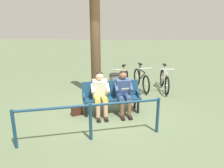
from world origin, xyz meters
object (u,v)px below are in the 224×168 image
object	(u,v)px
litter_bin	(115,84)
person_reading	(123,90)
bicycle_silver	(122,82)
handbag	(77,111)
bicycle_blue	(164,81)
bench	(111,95)
person_companion	(100,92)
tree_trunk	(95,39)
bicycle_red	(141,80)

from	to	relation	value
litter_bin	person_reading	bearing A→B (deg)	100.27
litter_bin	bicycle_silver	size ratio (longest dim) A/B	0.45
handbag	bicycle_blue	xyz separation A→B (m)	(-2.79, -2.27, 0.24)
person_reading	bench	bearing A→B (deg)	-27.46
person_reading	person_companion	distance (m)	0.64
bench	litter_bin	distance (m)	1.45
person_reading	tree_trunk	world-z (taller)	tree_trunk
bench	tree_trunk	bearing A→B (deg)	-79.70
bicycle_blue	litter_bin	bearing A→B (deg)	-72.62
person_reading	tree_trunk	size ratio (longest dim) A/B	0.32
tree_trunk	bicycle_red	xyz separation A→B (m)	(-1.59, -0.70, -1.53)
litter_bin	bicycle_blue	bearing A→B (deg)	-163.25
bench	tree_trunk	world-z (taller)	tree_trunk
person_companion	bicycle_red	distance (m)	2.67
tree_trunk	handbag	bearing A→B (deg)	77.44
person_reading	bicycle_silver	world-z (taller)	person_reading
bicycle_silver	bicycle_red	bearing A→B (deg)	126.10
bench	litter_bin	size ratio (longest dim) A/B	2.26
person_reading	bicycle_silver	xyz separation A→B (m)	(0.02, -1.90, -0.31)
bench	bicycle_blue	xyz separation A→B (m)	(-1.86, -1.99, -0.15)
tree_trunk	litter_bin	world-z (taller)	tree_trunk
person_reading	handbag	xyz separation A→B (m)	(1.27, 0.18, -0.54)
litter_bin	tree_trunk	bearing A→B (deg)	6.59
bench	person_reading	xyz separation A→B (m)	(-0.34, 0.10, 0.16)
person_reading	handbag	bearing A→B (deg)	-3.72
tree_trunk	litter_bin	xyz separation A→B (m)	(-0.62, -0.07, -1.52)
litter_bin	bicycle_red	bearing A→B (deg)	-146.78
tree_trunk	bicycle_blue	world-z (taller)	tree_trunk
handbag	tree_trunk	bearing A→B (deg)	-102.56
bench	bicycle_silver	world-z (taller)	bicycle_silver
tree_trunk	person_reading	bearing A→B (deg)	121.61
person_reading	bicycle_red	size ratio (longest dim) A/B	0.73
bench	tree_trunk	size ratio (longest dim) A/B	0.44
litter_bin	bicycle_silver	world-z (taller)	bicycle_silver
bench	bicycle_red	world-z (taller)	bicycle_red
person_companion	bicycle_red	world-z (taller)	person_companion
litter_bin	bicycle_silver	distance (m)	0.44
person_companion	tree_trunk	world-z (taller)	tree_trunk
bicycle_silver	person_companion	bearing A→B (deg)	-1.38
person_companion	litter_bin	bearing A→B (deg)	-113.64
bench	person_companion	distance (m)	0.40
tree_trunk	bicycle_silver	distance (m)	1.82
tree_trunk	litter_bin	bearing A→B (deg)	-173.41
person_companion	handbag	size ratio (longest dim) A/B	4.00
bicycle_blue	bicycle_red	distance (m)	0.84
litter_bin	bench	bearing A→B (deg)	87.48
tree_trunk	bench	bearing A→B (deg)	112.22
person_companion	bicycle_silver	bearing A→B (deg)	-118.48
handbag	tree_trunk	distance (m)	2.45
person_companion	bicycle_silver	size ratio (longest dim) A/B	0.73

